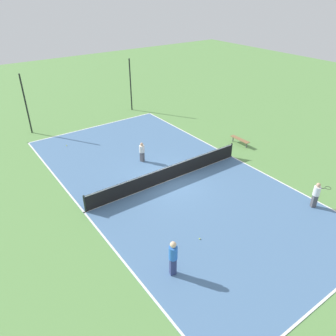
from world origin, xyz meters
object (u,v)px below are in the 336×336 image
at_px(fence_post_back_left, 26,104).
at_px(fence_post_back_right, 131,85).
at_px(bench, 240,140).
at_px(tennis_ball_right_alley, 67,145).
at_px(tennis_net, 168,173).
at_px(player_near_blue, 173,256).
at_px(player_near_white, 316,193).
at_px(tennis_ball_midcourt, 200,239).
at_px(player_far_white, 142,151).

height_order(fence_post_back_left, fence_post_back_right, same).
relative_size(bench, tennis_ball_right_alley, 24.22).
relative_size(tennis_net, fence_post_back_right, 2.29).
relative_size(player_near_blue, tennis_ball_right_alley, 25.47).
xyz_separation_m(bench, tennis_ball_right_alley, (-10.58, 7.23, -0.33)).
bearing_deg(fence_post_back_left, player_near_blue, -88.35).
distance_m(bench, player_near_white, 8.16).
distance_m(tennis_ball_midcourt, fence_post_back_left, 17.81).
relative_size(tennis_net, fence_post_back_left, 2.29).
xyz_separation_m(tennis_net, bench, (7.30, 1.04, -0.15)).
bearing_deg(tennis_ball_right_alley, player_far_white, -57.87).
bearing_deg(player_far_white, tennis_ball_right_alley, -164.86).
xyz_separation_m(tennis_ball_right_alley, fence_post_back_left, (-1.35, 4.03, 2.29)).
height_order(player_near_white, fence_post_back_left, fence_post_back_left).
distance_m(player_near_blue, tennis_ball_right_alley, 14.39).
height_order(bench, fence_post_back_left, fence_post_back_left).
height_order(tennis_net, fence_post_back_right, fence_post_back_right).
distance_m(tennis_net, fence_post_back_left, 13.27).
height_order(tennis_ball_midcourt, fence_post_back_left, fence_post_back_left).
relative_size(tennis_ball_midcourt, tennis_ball_right_alley, 1.00).
relative_size(bench, player_far_white, 1.20).
height_order(player_near_white, fence_post_back_right, fence_post_back_right).
relative_size(player_near_white, fence_post_back_right, 0.32).
bearing_deg(player_near_white, bench, 99.72).
height_order(tennis_net, player_near_white, player_near_white).
relative_size(bench, fence_post_back_right, 0.35).
relative_size(bench, player_near_white, 1.10).
xyz_separation_m(tennis_net, fence_post_back_left, (-4.63, 12.31, 1.81)).
bearing_deg(player_near_blue, player_far_white, -99.14).
bearing_deg(fence_post_back_left, tennis_net, -69.40).
distance_m(bench, player_near_blue, 13.45).
xyz_separation_m(player_near_blue, player_far_white, (4.13, 9.07, -0.23)).
height_order(tennis_ball_midcourt, fence_post_back_right, fence_post_back_right).
xyz_separation_m(player_near_white, tennis_ball_right_alley, (-8.10, 14.99, -0.81)).
height_order(player_near_white, tennis_ball_right_alley, player_near_white).
height_order(bench, player_near_white, player_near_white).
xyz_separation_m(bench, fence_post_back_right, (-2.67, 11.27, 1.96)).
height_order(tennis_net, player_far_white, player_far_white).
bearing_deg(player_near_white, player_far_white, 143.68).
height_order(player_far_white, fence_post_back_right, fence_post_back_right).
bearing_deg(tennis_ball_right_alley, bench, -34.36).
height_order(bench, tennis_ball_right_alley, bench).
xyz_separation_m(player_far_white, fence_post_back_right, (4.60, 9.30, 1.57)).
bearing_deg(player_far_white, player_near_blue, -41.44).
xyz_separation_m(player_far_white, fence_post_back_left, (-4.66, 9.30, 1.57)).
bearing_deg(tennis_ball_midcourt, fence_post_back_left, 99.09).
distance_m(bench, fence_post_back_right, 11.74).
height_order(player_far_white, fence_post_back_left, fence_post_back_left).
relative_size(player_near_blue, fence_post_back_right, 0.37).
height_order(player_near_blue, player_near_white, player_near_blue).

